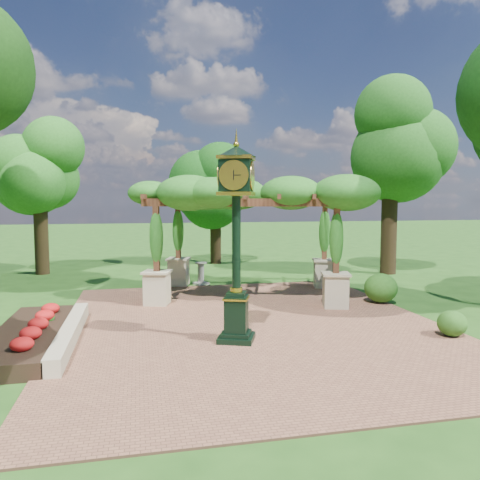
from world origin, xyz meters
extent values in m
plane|color=#1E4714|center=(0.00, 0.00, 0.00)|extent=(120.00, 120.00, 0.00)
cube|color=brown|center=(0.00, 1.00, 0.02)|extent=(10.00, 12.00, 0.04)
cube|color=#C6B793|center=(-4.60, 0.50, 0.20)|extent=(0.35, 5.00, 0.40)
cube|color=red|center=(-5.50, 0.50, 0.18)|extent=(1.50, 5.00, 0.36)
cube|color=black|center=(-0.72, -0.37, 0.10)|extent=(1.06, 1.06, 0.12)
cube|color=black|center=(-0.72, -0.37, 0.66)|extent=(0.66, 0.66, 0.92)
cube|color=gold|center=(-0.72, -0.37, 1.07)|extent=(0.74, 0.74, 0.04)
cylinder|color=black|center=(-0.72, -0.37, 2.40)|extent=(0.27, 0.27, 2.36)
cube|color=black|center=(-0.72, -0.37, 3.94)|extent=(0.93, 0.93, 0.72)
cylinder|color=beige|center=(-0.85, -0.72, 3.94)|extent=(0.59, 0.25, 0.62)
cone|color=black|center=(-0.72, -0.37, 4.50)|extent=(1.19, 1.19, 0.26)
sphere|color=gold|center=(-0.72, -0.37, 4.66)|extent=(0.14, 0.14, 0.14)
cube|color=beige|center=(-2.40, 4.04, 0.55)|extent=(0.92, 0.92, 1.02)
cube|color=#542F1C|center=(-2.40, 4.04, 2.17)|extent=(0.23, 0.23, 2.10)
cube|color=beige|center=(3.05, 2.43, 0.55)|extent=(0.92, 0.92, 1.02)
cube|color=#542F1C|center=(3.05, 2.43, 2.17)|extent=(0.23, 0.23, 2.10)
cube|color=beige|center=(-1.43, 7.31, 0.55)|extent=(0.92, 0.92, 1.02)
cube|color=#542F1C|center=(-1.43, 7.31, 2.17)|extent=(0.23, 0.23, 2.10)
cube|color=beige|center=(4.02, 5.69, 0.55)|extent=(0.92, 0.92, 1.02)
cube|color=#542F1C|center=(4.02, 5.69, 2.17)|extent=(0.23, 0.23, 2.10)
cube|color=#542F1C|center=(0.32, 3.23, 3.31)|extent=(6.36, 2.02, 0.25)
cube|color=#542F1C|center=(1.29, 6.50, 3.31)|extent=(6.36, 2.02, 0.25)
ellipsoid|color=#25631C|center=(0.81, 4.87, 3.62)|extent=(7.48, 5.79, 1.14)
cube|color=gray|center=(-0.53, 7.45, 0.05)|extent=(0.65, 0.65, 0.09)
cylinder|color=gray|center=(-0.53, 7.45, 0.45)|extent=(0.33, 0.33, 0.82)
cylinder|color=gray|center=(-0.53, 7.45, 0.88)|extent=(0.61, 0.61, 0.05)
ellipsoid|color=#255418|center=(4.55, -1.14, 0.36)|extent=(0.88, 0.88, 0.64)
ellipsoid|color=#285B19|center=(4.77, 2.72, 0.52)|extent=(1.35, 1.35, 0.96)
ellipsoid|color=#28661D|center=(4.55, 6.72, 0.45)|extent=(1.00, 1.00, 0.81)
cylinder|color=#312413|center=(-7.30, 11.72, 1.45)|extent=(0.62, 0.62, 2.90)
ellipsoid|color=#235E1B|center=(-7.30, 11.72, 5.19)|extent=(3.27, 3.27, 4.58)
cylinder|color=black|center=(1.09, 13.63, 1.20)|extent=(0.58, 0.58, 2.41)
ellipsoid|color=#113E0F|center=(1.09, 13.63, 4.31)|extent=(3.28, 3.28, 3.80)
cylinder|color=black|center=(8.32, 8.44, 1.81)|extent=(0.71, 0.71, 3.62)
ellipsoid|color=#1C4E16|center=(8.32, 8.44, 6.48)|extent=(4.16, 4.16, 5.71)
camera|label=1|loc=(-2.96, -11.05, 3.37)|focal=35.00mm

